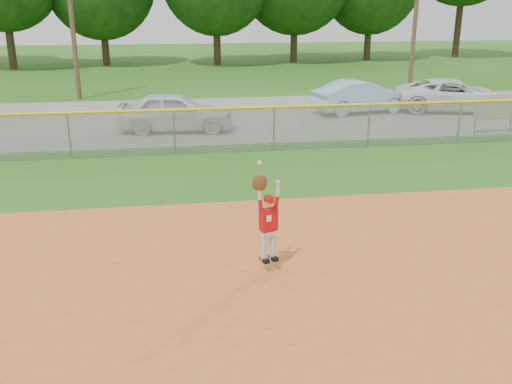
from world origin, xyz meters
TOP-DOWN VIEW (x-y plane):
  - ground at (0.00, 0.00)m, footprint 120.00×120.00m
  - parking_strip at (0.00, 16.00)m, footprint 44.00×10.00m
  - car_white_a at (-3.22, 13.52)m, footprint 4.58×2.22m
  - car_blue at (5.15, 16.05)m, footprint 4.61×2.31m
  - car_white_b at (9.40, 15.79)m, footprint 5.61×3.49m
  - sponsor_sign at (8.69, 11.16)m, footprint 1.73×0.19m
  - outfield_fence at (0.00, 10.00)m, footprint 40.06×0.10m
  - power_lines at (1.00, 22.00)m, footprint 19.40×0.24m
  - ballplayer at (-1.80, 1.05)m, footprint 0.56×0.32m

SIDE VIEW (x-z plane):
  - ground at x=0.00m, z-range 0.00..0.00m
  - parking_strip at x=0.00m, z-range 0.00..0.03m
  - car_white_b at x=9.40m, z-range 0.03..1.48m
  - car_blue at x=5.15m, z-range 0.03..1.48m
  - car_white_a at x=-3.22m, z-range 0.03..1.54m
  - outfield_fence at x=0.00m, z-range 0.11..1.66m
  - sponsor_sign at x=8.69m, z-range 0.25..1.79m
  - ballplayer at x=-1.80m, z-range 0.11..2.08m
  - power_lines at x=1.00m, z-range 0.18..9.18m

